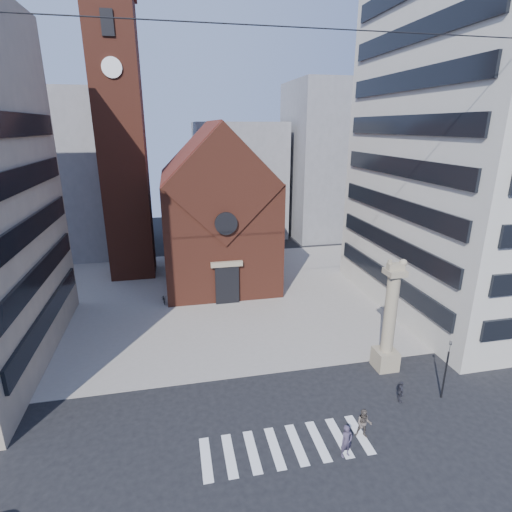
{
  "coord_description": "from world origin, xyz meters",
  "views": [
    {
      "loc": [
        -4.89,
        -20.53,
        17.43
      ],
      "look_at": [
        1.13,
        8.0,
        7.9
      ],
      "focal_mm": 28.0,
      "sensor_mm": 36.0,
      "label": 1
    }
  ],
  "objects_px": {
    "lion_column": "(389,327)",
    "traffic_light": "(446,368)",
    "scooter_0": "(164,299)",
    "pedestrian_1": "(364,424)",
    "pedestrian_0": "(347,441)",
    "pedestrian_2": "(400,392)"
  },
  "relations": [
    {
      "from": "lion_column",
      "to": "traffic_light",
      "type": "distance_m",
      "value": 4.62
    },
    {
      "from": "lion_column",
      "to": "scooter_0",
      "type": "distance_m",
      "value": 22.6
    },
    {
      "from": "lion_column",
      "to": "scooter_0",
      "type": "height_order",
      "value": "lion_column"
    },
    {
      "from": "traffic_light",
      "to": "pedestrian_1",
      "type": "bearing_deg",
      "value": -162.1
    },
    {
      "from": "traffic_light",
      "to": "pedestrian_1",
      "type": "distance_m",
      "value": 7.28
    },
    {
      "from": "pedestrian_0",
      "to": "pedestrian_1",
      "type": "bearing_deg",
      "value": 22.97
    },
    {
      "from": "lion_column",
      "to": "pedestrian_1",
      "type": "height_order",
      "value": "lion_column"
    },
    {
      "from": "pedestrian_1",
      "to": "pedestrian_2",
      "type": "height_order",
      "value": "pedestrian_1"
    },
    {
      "from": "pedestrian_1",
      "to": "scooter_0",
      "type": "height_order",
      "value": "pedestrian_1"
    },
    {
      "from": "pedestrian_0",
      "to": "pedestrian_2",
      "type": "relative_size",
      "value": 1.28
    },
    {
      "from": "lion_column",
      "to": "pedestrian_0",
      "type": "bearing_deg",
      "value": -131.17
    },
    {
      "from": "pedestrian_2",
      "to": "scooter_0",
      "type": "distance_m",
      "value": 24.51
    },
    {
      "from": "lion_column",
      "to": "scooter_0",
      "type": "bearing_deg",
      "value": 137.12
    },
    {
      "from": "traffic_light",
      "to": "lion_column",
      "type": "bearing_deg",
      "value": 116.46
    },
    {
      "from": "traffic_light",
      "to": "pedestrian_2",
      "type": "bearing_deg",
      "value": 176.35
    },
    {
      "from": "pedestrian_0",
      "to": "pedestrian_2",
      "type": "distance_m",
      "value": 6.45
    },
    {
      "from": "traffic_light",
      "to": "pedestrian_2",
      "type": "distance_m",
      "value": 3.37
    },
    {
      "from": "lion_column",
      "to": "pedestrian_1",
      "type": "relative_size",
      "value": 4.72
    },
    {
      "from": "traffic_light",
      "to": "pedestrian_1",
      "type": "height_order",
      "value": "traffic_light"
    },
    {
      "from": "pedestrian_1",
      "to": "pedestrian_2",
      "type": "xyz_separation_m",
      "value": [
        3.81,
        2.39,
        -0.15
      ]
    },
    {
      "from": "lion_column",
      "to": "pedestrian_1",
      "type": "distance_m",
      "value": 8.25
    },
    {
      "from": "pedestrian_0",
      "to": "pedestrian_1",
      "type": "relative_size",
      "value": 1.07
    }
  ]
}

